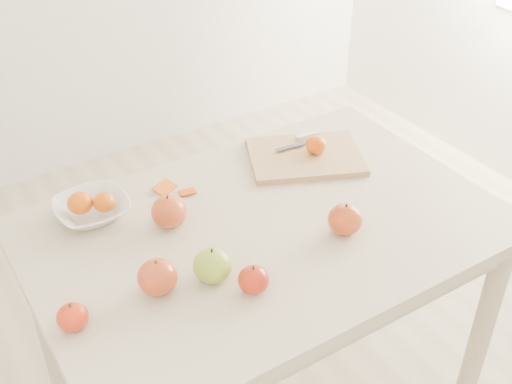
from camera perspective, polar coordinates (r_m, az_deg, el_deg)
table at (r=1.72m, az=0.90°, el=-5.43°), size 1.20×0.80×0.75m
cutting_board at (r=1.92m, az=4.39°, el=3.16°), size 0.40×0.35×0.02m
board_tangerine at (r=1.91m, az=5.35°, el=4.20°), size 0.06×0.06×0.05m
fruit_bowl at (r=1.72m, az=-14.36°, el=-1.51°), size 0.19×0.19×0.05m
bowl_tangerine_near at (r=1.71m, az=-15.37°, el=-0.95°), size 0.07×0.07×0.06m
bowl_tangerine_far at (r=1.70m, az=-13.35°, el=-0.89°), size 0.06×0.06×0.05m
orange_peel_a at (r=1.80m, az=-8.11°, el=0.28°), size 0.07×0.06×0.01m
orange_peel_b at (r=1.78m, az=-6.12°, el=-0.06°), size 0.05×0.04×0.01m
paring_knife at (r=1.98m, az=4.31°, el=4.84°), size 0.17×0.05×0.01m
apple_green at (r=1.47m, az=-3.89°, el=-6.54°), size 0.09×0.09×0.08m
apple_red_e at (r=1.62m, az=7.93°, el=-2.42°), size 0.09×0.09×0.08m
apple_red_c at (r=1.45m, az=-0.22°, el=-7.79°), size 0.07×0.07×0.06m
apple_red_d at (r=1.42m, az=-16.00°, el=-10.64°), size 0.07×0.07×0.06m
apple_red_a at (r=1.64m, az=-7.76°, el=-1.73°), size 0.09×0.09×0.08m
apple_red_b at (r=1.46m, az=-8.76°, el=-7.47°), size 0.09×0.09×0.08m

